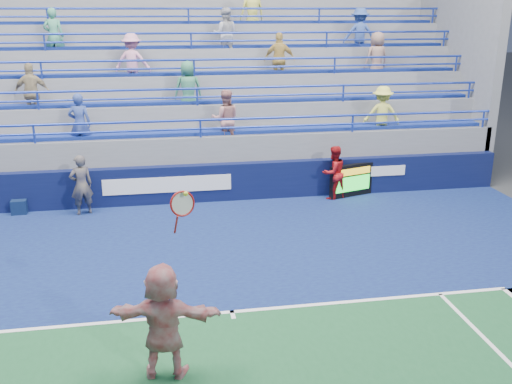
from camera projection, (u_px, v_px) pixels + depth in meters
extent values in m
plane|color=#333538|center=(232.00, 313.00, 10.48)|extent=(120.00, 120.00, 0.00)
cube|color=#101852|center=(219.00, 263.00, 12.54)|extent=(18.00, 8.40, 0.02)
cube|color=white|center=(232.00, 312.00, 10.48)|extent=(11.00, 0.10, 0.01)
cube|color=white|center=(233.00, 315.00, 10.38)|extent=(0.08, 0.30, 0.01)
cube|color=#0A1037|center=(203.00, 183.00, 16.41)|extent=(18.00, 0.30, 1.10)
cube|color=white|center=(168.00, 185.00, 16.09)|extent=(3.60, 0.02, 0.45)
cube|color=white|center=(377.00, 171.00, 17.05)|extent=(1.80, 0.02, 0.30)
cube|color=slate|center=(196.00, 158.00, 19.18)|extent=(18.00, 5.60, 1.10)
cube|color=slate|center=(195.00, 147.00, 19.07)|extent=(18.00, 5.60, 1.85)
cube|color=navy|center=(200.00, 133.00, 16.56)|extent=(17.40, 0.45, 0.10)
cylinder|color=#1F37A8|center=(200.00, 120.00, 16.05)|extent=(18.00, 0.07, 0.07)
cube|color=slate|center=(194.00, 133.00, 19.42)|extent=(18.00, 4.60, 2.60)
cube|color=navy|center=(196.00, 102.00, 17.27)|extent=(17.40, 0.45, 0.10)
cylinder|color=#1F37A8|center=(197.00, 89.00, 16.76)|extent=(18.00, 0.07, 0.07)
cube|color=slate|center=(193.00, 120.00, 19.78)|extent=(18.00, 3.60, 3.35)
cube|color=navy|center=(193.00, 73.00, 17.98)|extent=(17.40, 0.45, 0.10)
cylinder|color=#1F37A8|center=(194.00, 60.00, 17.47)|extent=(18.00, 0.07, 0.07)
cube|color=slate|center=(191.00, 106.00, 20.13)|extent=(18.00, 2.60, 4.10)
cube|color=navy|center=(191.00, 47.00, 18.69)|extent=(17.40, 0.45, 0.10)
cylinder|color=#1F37A8|center=(191.00, 33.00, 18.18)|extent=(18.00, 0.07, 0.07)
cube|color=slate|center=(190.00, 94.00, 20.48)|extent=(18.00, 1.60, 4.85)
cube|color=navy|center=(188.00, 22.00, 19.40)|extent=(17.40, 0.45, 0.10)
cylinder|color=#1F37A8|center=(188.00, 8.00, 18.89)|extent=(18.00, 0.07, 0.07)
imported|color=#CFCE50|center=(252.00, 11.00, 19.64)|extent=(0.91, 0.67, 1.70)
imported|color=#387B5A|center=(188.00, 89.00, 17.12)|extent=(0.86, 0.58, 1.70)
imported|color=tan|center=(225.00, 119.00, 16.57)|extent=(0.86, 0.68, 1.70)
imported|color=#957163|center=(377.00, 58.00, 18.84)|extent=(0.93, 0.71, 1.70)
imported|color=navy|center=(80.00, 124.00, 15.91)|extent=(0.66, 0.47, 1.70)
imported|color=#469A74|center=(54.00, 36.00, 17.89)|extent=(0.64, 0.44, 1.70)
imported|color=#334F99|center=(359.00, 34.00, 19.50)|extent=(1.16, 0.75, 1.70)
imported|color=tan|center=(32.00, 93.00, 16.40)|extent=(1.02, 0.47, 1.70)
imported|color=pink|center=(133.00, 62.00, 17.57)|extent=(1.20, 0.83, 1.70)
imported|color=#E1E358|center=(382.00, 114.00, 17.34)|extent=(1.20, 0.83, 1.70)
imported|color=silver|center=(225.00, 35.00, 18.76)|extent=(0.92, 0.78, 1.70)
imported|color=tan|center=(280.00, 60.00, 18.31)|extent=(1.05, 0.59, 1.70)
cube|color=black|center=(351.00, 181.00, 16.86)|extent=(1.40, 0.57, 0.98)
cube|color=gold|center=(353.00, 172.00, 16.69)|extent=(1.21, 0.02, 0.20)
cube|color=#19E533|center=(352.00, 184.00, 16.80)|extent=(1.21, 0.02, 0.44)
cube|color=#0C1A3A|center=(20.00, 207.00, 15.52)|extent=(0.42, 0.42, 0.40)
cube|color=#0C1A3A|center=(19.00, 192.00, 15.58)|extent=(0.40, 0.06, 0.31)
imported|color=silver|center=(164.00, 322.00, 8.44)|extent=(1.77, 0.86, 1.83)
torus|color=maroon|center=(182.00, 204.00, 7.94)|extent=(0.38, 0.21, 0.37)
cylinder|color=maroon|center=(176.00, 225.00, 8.02)|extent=(0.08, 0.21, 0.33)
sphere|color=gold|center=(186.00, 194.00, 7.85)|extent=(0.07, 0.07, 0.07)
imported|color=#131636|center=(81.00, 185.00, 15.28)|extent=(0.71, 0.59, 1.66)
imported|color=#A41216|center=(334.00, 173.00, 16.59)|extent=(0.94, 0.85, 1.58)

